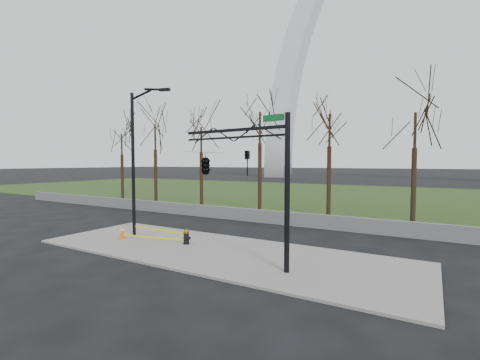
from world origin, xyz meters
The scene contains 11 objects.
ground centered at (0.00, 0.00, 0.00)m, with size 500.00×500.00×0.00m, color black.
sidewalk centered at (0.00, 0.00, 0.05)m, with size 18.00×6.00×0.10m, color slate.
grass_strip centered at (0.00, 30.00, 0.03)m, with size 120.00×40.00×0.06m, color #293F17.
guardrail centered at (0.00, 8.00, 0.45)m, with size 60.00×0.30×0.90m, color #59595B.
gateway_arch centered at (0.00, 75.00, 32.50)m, with size 66.00×6.00×65.00m, color silver, non-canonical shape.
tree_row centered at (-1.03, 12.00, 4.51)m, with size 43.94×4.00×9.02m.
fire_hydrant centered at (-1.95, 0.26, 0.46)m, with size 0.49×0.32×0.78m.
traffic_cone centered at (-5.79, -0.46, 0.42)m, with size 0.34×0.34×0.65m.
street_light centered at (-5.53, 0.38, 4.69)m, with size 2.35×0.76×8.21m.
traffic_signal_mast centered at (0.80, -0.87, 4.15)m, with size 5.08×2.52×6.00m.
caution_tape centered at (-3.87, 0.10, 0.45)m, with size 3.83×0.80×0.41m.
Camera 1 is at (8.66, -12.54, 4.17)m, focal length 24.83 mm.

